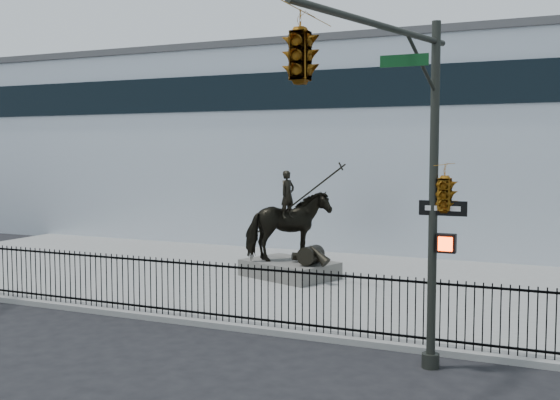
% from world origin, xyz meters
% --- Properties ---
extents(ground, '(120.00, 120.00, 0.00)m').
position_xyz_m(ground, '(0.00, 0.00, 0.00)').
color(ground, black).
rests_on(ground, ground).
extents(plaza, '(30.00, 12.00, 0.15)m').
position_xyz_m(plaza, '(0.00, 7.00, 0.07)').
color(plaza, gray).
rests_on(plaza, ground).
extents(building, '(44.00, 14.00, 9.00)m').
position_xyz_m(building, '(0.00, 20.00, 4.50)').
color(building, silver).
rests_on(building, ground).
extents(picket_fence, '(22.10, 0.10, 1.50)m').
position_xyz_m(picket_fence, '(0.00, 1.25, 0.90)').
color(picket_fence, black).
rests_on(picket_fence, plaza).
extents(statue_plinth, '(3.51, 2.97, 0.56)m').
position_xyz_m(statue_plinth, '(0.94, 7.22, 0.43)').
color(statue_plinth, '#56534F').
rests_on(statue_plinth, plaza).
extents(equestrian_statue, '(3.57, 2.92, 3.23)m').
position_xyz_m(equestrian_statue, '(0.99, 7.20, 1.87)').
color(equestrian_statue, black).
rests_on(equestrian_statue, statue_plinth).
extents(traffic_signal_right, '(2.17, 6.86, 7.00)m').
position_xyz_m(traffic_signal_right, '(6.47, -2.00, 4.85)').
color(traffic_signal_right, '#272A24').
rests_on(traffic_signal_right, ground).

